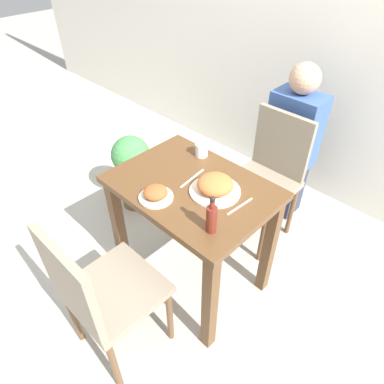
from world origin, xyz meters
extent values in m
plane|color=#B7B2A8|center=(0.00, 0.00, 0.00)|extent=(16.00, 16.00, 0.00)
cube|color=white|center=(0.00, 1.43, 1.30)|extent=(8.00, 0.05, 2.60)
cube|color=brown|center=(0.00, 0.00, 0.76)|extent=(0.85, 0.62, 0.04)
cube|color=brown|center=(-0.37, -0.26, 0.37)|extent=(0.06, 0.06, 0.74)
cube|color=brown|center=(0.37, -0.26, 0.37)|extent=(0.06, 0.06, 0.74)
cube|color=brown|center=(-0.37, 0.26, 0.37)|extent=(0.06, 0.06, 0.74)
cube|color=brown|center=(0.37, 0.26, 0.37)|extent=(0.06, 0.06, 0.74)
cube|color=gray|center=(0.02, -0.56, 0.46)|extent=(0.42, 0.42, 0.04)
cube|color=gray|center=(0.02, -0.75, 0.70)|extent=(0.40, 0.04, 0.44)
cylinder|color=brown|center=(0.20, -0.38, 0.22)|extent=(0.03, 0.03, 0.44)
cylinder|color=brown|center=(-0.16, -0.38, 0.22)|extent=(0.03, 0.03, 0.44)
cylinder|color=brown|center=(0.20, -0.74, 0.22)|extent=(0.03, 0.03, 0.44)
cylinder|color=brown|center=(-0.16, -0.74, 0.22)|extent=(0.03, 0.03, 0.44)
cube|color=gray|center=(0.05, 0.61, 0.46)|extent=(0.42, 0.42, 0.04)
cube|color=gray|center=(0.05, 0.80, 0.70)|extent=(0.40, 0.04, 0.44)
cylinder|color=brown|center=(-0.13, 0.43, 0.22)|extent=(0.03, 0.03, 0.44)
cylinder|color=brown|center=(0.23, 0.43, 0.22)|extent=(0.03, 0.03, 0.44)
cylinder|color=brown|center=(-0.13, 0.79, 0.22)|extent=(0.03, 0.03, 0.44)
cylinder|color=brown|center=(0.23, 0.79, 0.22)|extent=(0.03, 0.03, 0.44)
cylinder|color=beige|center=(0.13, 0.04, 0.79)|extent=(0.26, 0.26, 0.01)
ellipsoid|color=#CC6633|center=(0.13, 0.04, 0.83)|extent=(0.18, 0.18, 0.08)
cylinder|color=beige|center=(-0.05, -0.20, 0.79)|extent=(0.17, 0.17, 0.01)
ellipsoid|color=#A35128|center=(-0.05, -0.20, 0.82)|extent=(0.12, 0.12, 0.05)
cylinder|color=white|center=(-0.15, 0.24, 0.82)|extent=(0.07, 0.07, 0.08)
cylinder|color=maroon|center=(0.29, -0.18, 0.85)|extent=(0.05, 0.05, 0.14)
cylinder|color=maroon|center=(0.29, -0.18, 0.93)|extent=(0.02, 0.02, 0.04)
sphere|color=black|center=(0.29, -0.18, 0.97)|extent=(0.02, 0.02, 0.02)
cube|color=silver|center=(-0.03, 0.04, 0.78)|extent=(0.03, 0.20, 0.00)
cube|color=silver|center=(0.29, 0.04, 0.78)|extent=(0.02, 0.18, 0.00)
cylinder|color=brown|center=(-0.85, 0.22, 0.12)|extent=(0.22, 0.22, 0.24)
cylinder|color=brown|center=(-0.85, 0.22, 0.28)|extent=(0.04, 0.04, 0.09)
sphere|color=#428947|center=(-0.85, 0.22, 0.47)|extent=(0.29, 0.29, 0.29)
cube|color=#2D3347|center=(0.02, 1.00, 0.23)|extent=(0.28, 0.20, 0.45)
cube|color=#385699|center=(0.02, 1.00, 0.71)|extent=(0.34, 0.22, 0.52)
sphere|color=tan|center=(0.02, 1.00, 1.07)|extent=(0.20, 0.20, 0.20)
camera|label=1|loc=(0.97, -1.00, 1.89)|focal=32.00mm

